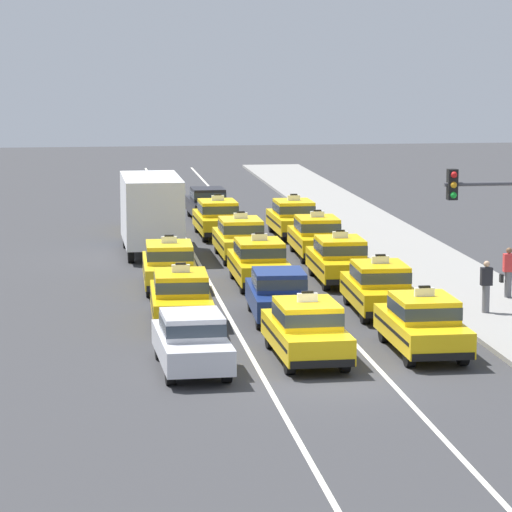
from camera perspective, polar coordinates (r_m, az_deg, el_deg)
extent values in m
plane|color=#353538|center=(35.11, 2.98, -5.23)|extent=(160.00, 160.00, 0.00)
cube|color=silver|center=(54.34, -2.55, -0.11)|extent=(0.14, 80.00, 0.01)
cube|color=silver|center=(54.71, 0.79, -0.04)|extent=(0.14, 80.00, 0.01)
cube|color=gray|center=(51.01, 7.85, -0.71)|extent=(4.00, 90.00, 0.15)
cylinder|color=black|center=(37.19, -4.11, -3.92)|extent=(0.26, 0.65, 0.64)
cylinder|color=black|center=(37.35, -1.90, -3.84)|extent=(0.26, 0.65, 0.64)
cylinder|color=black|center=(34.45, -3.65, -4.96)|extent=(0.26, 0.65, 0.64)
cylinder|color=black|center=(34.62, -1.27, -4.88)|extent=(0.26, 0.65, 0.64)
cube|color=silver|center=(35.82, -2.74, -3.87)|extent=(1.91, 4.36, 0.66)
cube|color=silver|center=(35.59, -2.73, -2.91)|extent=(1.62, 1.95, 0.60)
cube|color=#2D3842|center=(35.59, -2.73, -2.91)|extent=(1.65, 1.97, 0.33)
cylinder|color=black|center=(43.22, -4.28, -2.09)|extent=(0.26, 0.65, 0.64)
cylinder|color=black|center=(43.28, -2.32, -2.05)|extent=(0.26, 0.65, 0.64)
cylinder|color=black|center=(40.22, -4.16, -2.93)|extent=(0.26, 0.65, 0.64)
cylinder|color=black|center=(40.29, -2.06, -2.89)|extent=(0.26, 0.65, 0.64)
cube|color=yellow|center=(41.68, -3.21, -2.00)|extent=(1.95, 4.56, 0.70)
cube|color=black|center=(41.67, -3.21, -1.94)|extent=(1.95, 4.20, 0.10)
cube|color=yellow|center=(41.40, -3.21, -1.13)|extent=(1.67, 2.15, 0.64)
cube|color=#2D3842|center=(41.40, -3.21, -1.13)|extent=(1.69, 2.17, 0.35)
cube|color=white|center=(41.33, -3.22, -0.53)|extent=(0.56, 0.14, 0.24)
cube|color=black|center=(41.30, -3.22, -0.33)|extent=(0.32, 0.12, 0.06)
cube|color=black|center=(43.89, -3.34, -1.77)|extent=(1.71, 0.20, 0.20)
cube|color=black|center=(39.56, -3.07, -2.97)|extent=(1.71, 0.20, 0.20)
cylinder|color=black|center=(49.23, -4.63, -0.72)|extent=(0.26, 0.65, 0.64)
cylinder|color=black|center=(49.28, -2.91, -0.69)|extent=(0.26, 0.65, 0.64)
cylinder|color=black|center=(46.22, -4.54, -1.36)|extent=(0.26, 0.65, 0.64)
cylinder|color=black|center=(46.27, -2.71, -1.33)|extent=(0.26, 0.65, 0.64)
cube|color=yellow|center=(47.68, -3.71, -0.60)|extent=(1.93, 4.55, 0.70)
cube|color=black|center=(47.67, -3.71, -0.54)|extent=(1.94, 4.19, 0.10)
cube|color=yellow|center=(47.43, -3.71, 0.16)|extent=(1.66, 2.15, 0.64)
cube|color=#2D3842|center=(47.43, -3.71, 0.16)|extent=(1.68, 2.17, 0.35)
cube|color=white|center=(47.36, -3.71, 0.69)|extent=(0.56, 0.14, 0.24)
cube|color=black|center=(47.34, -3.71, 0.87)|extent=(0.32, 0.12, 0.06)
cube|color=black|center=(49.90, -3.80, -0.46)|extent=(1.71, 0.19, 0.20)
cube|color=black|center=(45.55, -3.59, -1.38)|extent=(1.71, 0.19, 0.20)
cylinder|color=black|center=(57.35, -5.54, 0.66)|extent=(0.25, 0.64, 0.64)
cylinder|color=black|center=(57.47, -3.65, 0.70)|extent=(0.25, 0.64, 0.64)
cylinder|color=black|center=(53.50, -5.34, 0.05)|extent=(0.25, 0.64, 0.64)
cylinder|color=black|center=(53.63, -3.31, 0.10)|extent=(0.25, 0.64, 0.64)
cube|color=#194C8C|center=(58.23, -4.67, 1.84)|extent=(2.13, 2.22, 2.10)
cube|color=#2D3842|center=(59.25, -4.74, 2.26)|extent=(1.93, 0.08, 0.76)
cube|color=silver|center=(54.93, -4.46, 1.99)|extent=(2.36, 5.23, 2.70)
cylinder|color=black|center=(63.99, -5.40, 1.53)|extent=(0.24, 0.64, 0.64)
cylinder|color=black|center=(64.05, -4.08, 1.56)|extent=(0.24, 0.64, 0.64)
cylinder|color=black|center=(60.96, -5.30, 1.16)|extent=(0.24, 0.64, 0.64)
cylinder|color=black|center=(61.02, -3.92, 1.18)|extent=(0.24, 0.64, 0.64)
cube|color=yellow|center=(62.45, -4.68, 1.68)|extent=(1.83, 4.51, 0.70)
cube|color=black|center=(62.45, -4.68, 1.73)|extent=(1.85, 4.15, 0.10)
cube|color=yellow|center=(62.22, -4.68, 2.27)|extent=(1.61, 2.11, 0.64)
cube|color=#2D3842|center=(62.22, -4.68, 2.27)|extent=(1.63, 2.13, 0.35)
cube|color=white|center=(62.17, -4.69, 2.68)|extent=(0.56, 0.12, 0.24)
cube|color=black|center=(62.16, -4.69, 2.81)|extent=(0.32, 0.11, 0.06)
cube|color=black|center=(64.68, -4.76, 1.71)|extent=(1.71, 0.15, 0.20)
cube|color=black|center=(60.30, -4.58, 1.18)|extent=(1.71, 0.15, 0.20)
cylinder|color=black|center=(38.40, 0.62, -3.48)|extent=(0.25, 0.65, 0.64)
cylinder|color=black|center=(38.67, 2.78, -3.40)|extent=(0.25, 0.65, 0.64)
cylinder|color=black|center=(35.46, 1.44, -4.54)|extent=(0.25, 0.65, 0.64)
cylinder|color=black|center=(35.75, 3.77, -4.44)|extent=(0.25, 0.65, 0.64)
cube|color=yellow|center=(36.98, 2.14, -3.42)|extent=(1.90, 4.54, 0.70)
cube|color=black|center=(36.97, 2.14, -3.34)|extent=(1.91, 4.18, 0.10)
cube|color=yellow|center=(36.70, 2.19, -2.45)|extent=(1.65, 2.14, 0.64)
cube|color=#2D3842|center=(36.70, 2.19, -2.45)|extent=(1.67, 2.16, 0.35)
cube|color=white|center=(36.62, 2.20, -1.77)|extent=(0.56, 0.13, 0.24)
cube|color=black|center=(36.59, 2.20, -1.54)|extent=(0.32, 0.12, 0.06)
cube|color=black|center=(39.16, 1.52, -3.09)|extent=(1.71, 0.18, 0.20)
cube|color=black|center=(34.93, 2.83, -4.59)|extent=(1.71, 0.18, 0.20)
cylinder|color=black|center=(43.72, -0.18, -1.93)|extent=(0.27, 0.65, 0.64)
cylinder|color=black|center=(43.86, 1.70, -1.90)|extent=(0.27, 0.65, 0.64)
cylinder|color=black|center=(40.94, 0.17, -2.69)|extent=(0.27, 0.65, 0.64)
cylinder|color=black|center=(41.10, 2.18, -2.65)|extent=(0.27, 0.65, 0.64)
cube|color=navy|center=(42.34, 0.97, -1.84)|extent=(1.94, 4.37, 0.66)
cube|color=navy|center=(42.12, 0.98, -1.03)|extent=(1.64, 1.96, 0.60)
cube|color=#2D3842|center=(42.12, 0.98, -1.03)|extent=(1.66, 1.98, 0.33)
cylinder|color=black|center=(49.69, -0.96, -0.60)|extent=(0.24, 0.64, 0.64)
cylinder|color=black|center=(49.88, 0.73, -0.56)|extent=(0.24, 0.64, 0.64)
cylinder|color=black|center=(46.70, -0.52, -1.23)|extent=(0.24, 0.64, 0.64)
cylinder|color=black|center=(46.90, 1.27, -1.18)|extent=(0.24, 0.64, 0.64)
cube|color=yellow|center=(48.23, 0.12, -0.47)|extent=(1.80, 4.50, 0.70)
cube|color=black|center=(48.22, 0.12, -0.42)|extent=(1.82, 4.14, 0.10)
cube|color=yellow|center=(47.97, 0.15, 0.29)|extent=(1.60, 2.10, 0.64)
cube|color=#2D3842|center=(47.97, 0.15, 0.29)|extent=(1.62, 2.12, 0.35)
cube|color=white|center=(47.91, 0.15, 0.81)|extent=(0.56, 0.12, 0.24)
cube|color=black|center=(47.89, 0.15, 0.98)|extent=(0.32, 0.11, 0.06)
cube|color=black|center=(50.43, -0.21, -0.34)|extent=(1.71, 0.14, 0.20)
cube|color=black|center=(46.11, 0.49, -1.23)|extent=(1.71, 0.14, 0.20)
cylinder|color=black|center=(55.62, -1.63, 0.43)|extent=(0.24, 0.64, 0.64)
cylinder|color=black|center=(55.80, -0.12, 0.47)|extent=(0.24, 0.64, 0.64)
cylinder|color=black|center=(52.61, -1.26, -0.06)|extent=(0.24, 0.64, 0.64)
cylinder|color=black|center=(52.80, 0.33, -0.03)|extent=(0.24, 0.64, 0.64)
cube|color=yellow|center=(54.15, -0.68, 0.58)|extent=(1.82, 4.51, 0.70)
cube|color=black|center=(54.14, -0.68, 0.63)|extent=(1.84, 4.15, 0.10)
cube|color=yellow|center=(53.91, -0.66, 1.26)|extent=(1.61, 2.11, 0.64)
cube|color=#2D3842|center=(53.91, -0.66, 1.26)|extent=(1.63, 2.13, 0.35)
cube|color=white|center=(53.85, -0.66, 1.72)|extent=(0.56, 0.12, 0.24)
cube|color=black|center=(53.83, -0.66, 1.88)|extent=(0.32, 0.11, 0.06)
cube|color=black|center=(56.36, -0.96, 0.65)|extent=(1.71, 0.15, 0.20)
cube|color=black|center=(52.02, -0.37, -0.05)|extent=(1.71, 0.15, 0.20)
cylinder|color=black|center=(61.83, -2.50, 1.30)|extent=(0.25, 0.64, 0.64)
cylinder|color=black|center=(62.01, -1.14, 1.33)|extent=(0.25, 0.64, 0.64)
cylinder|color=black|center=(58.82, -2.18, 0.90)|extent=(0.25, 0.64, 0.64)
cylinder|color=black|center=(59.00, -0.75, 0.93)|extent=(0.25, 0.64, 0.64)
cube|color=yellow|center=(60.36, -1.65, 1.45)|extent=(1.88, 4.53, 0.70)
cube|color=black|center=(60.36, -1.65, 1.50)|extent=(1.90, 4.17, 0.10)
cube|color=yellow|center=(60.13, -1.63, 2.07)|extent=(1.64, 2.13, 0.64)
cube|color=#2D3842|center=(60.13, -1.63, 2.07)|extent=(1.66, 2.15, 0.35)
cube|color=white|center=(60.08, -1.63, 2.48)|extent=(0.56, 0.13, 0.24)
cube|color=black|center=(60.06, -1.64, 2.62)|extent=(0.32, 0.12, 0.06)
cube|color=black|center=(62.57, -1.89, 1.49)|extent=(1.71, 0.17, 0.20)
cube|color=black|center=(58.23, -1.38, 0.92)|extent=(1.71, 0.17, 0.20)
cylinder|color=black|center=(67.58, -2.82, 1.96)|extent=(0.26, 0.65, 0.64)
cylinder|color=black|center=(67.76, -1.61, 1.99)|extent=(0.26, 0.65, 0.64)
cylinder|color=black|center=(64.79, -2.54, 1.66)|extent=(0.26, 0.65, 0.64)
cylinder|color=black|center=(64.97, -1.28, 1.68)|extent=(0.26, 0.65, 0.64)
cube|color=black|center=(66.23, -2.07, 2.11)|extent=(1.88, 4.35, 0.66)
cube|color=black|center=(66.06, -2.06, 2.64)|extent=(1.61, 1.94, 0.60)
cube|color=#2D3842|center=(66.06, -2.06, 2.64)|extent=(1.63, 1.96, 0.33)
cylinder|color=black|center=(39.39, 5.47, -3.20)|extent=(0.24, 0.64, 0.64)
cylinder|color=black|center=(39.74, 7.55, -3.13)|extent=(0.24, 0.64, 0.64)
cylinder|color=black|center=(36.49, 6.53, -4.21)|extent=(0.24, 0.64, 0.64)
cylinder|color=black|center=(36.86, 8.77, -4.12)|extent=(0.24, 0.64, 0.64)
cube|color=yellow|center=(38.03, 7.07, -3.13)|extent=(1.82, 4.51, 0.70)
cube|color=black|center=(38.02, 7.07, -3.06)|extent=(1.83, 4.15, 0.10)
cube|color=yellow|center=(37.76, 7.15, -2.19)|extent=(1.61, 2.11, 0.64)
cube|color=#2D3842|center=(37.76, 7.15, -2.19)|extent=(1.63, 2.13, 0.35)
cube|color=white|center=(37.67, 7.16, -1.53)|extent=(0.56, 0.12, 0.24)
cube|color=black|center=(37.65, 7.17, -1.30)|extent=(0.32, 0.11, 0.06)
cube|color=black|center=(40.18, 6.28, -2.82)|extent=(1.71, 0.15, 0.20)
cube|color=black|center=(36.01, 7.94, -4.25)|extent=(1.71, 0.15, 0.20)
cylinder|color=black|center=(44.85, 3.93, -1.68)|extent=(0.26, 0.65, 0.64)
cylinder|color=black|center=(45.12, 5.78, -1.63)|extent=(0.26, 0.65, 0.64)
cylinder|color=black|center=(41.89, 4.65, -2.45)|extent=(0.26, 0.65, 0.64)
cylinder|color=black|center=(42.19, 6.62, -2.40)|extent=(0.26, 0.65, 0.64)
cube|color=yellow|center=(43.44, 5.24, -1.57)|extent=(1.92, 4.55, 0.70)
cube|color=black|center=(43.43, 5.24, -1.51)|extent=(1.93, 4.19, 0.10)
cube|color=yellow|center=(43.18, 5.30, -0.74)|extent=(1.66, 2.14, 0.64)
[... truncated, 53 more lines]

